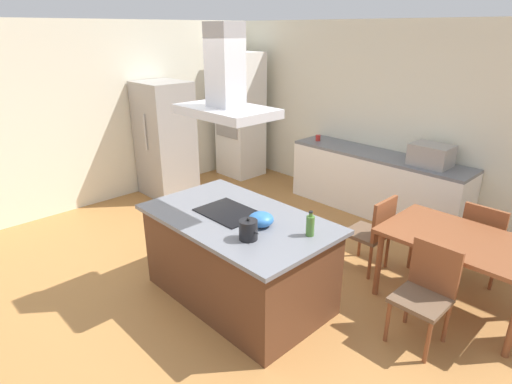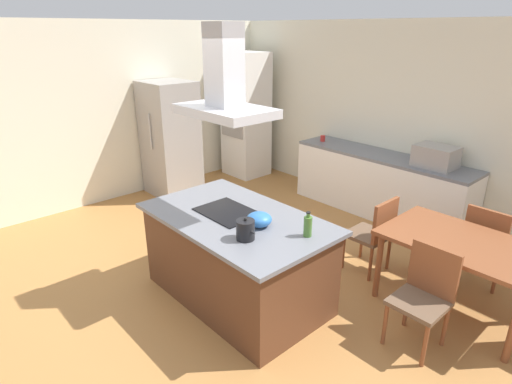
% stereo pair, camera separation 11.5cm
% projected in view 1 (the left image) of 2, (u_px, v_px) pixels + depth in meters
% --- Properties ---
extents(ground, '(16.00, 16.00, 0.00)m').
position_uv_depth(ground, '(327.00, 247.00, 5.29)').
color(ground, '#AD753D').
extents(wall_back, '(7.20, 0.10, 2.70)m').
position_uv_depth(wall_back, '(408.00, 121.00, 5.93)').
color(wall_back, silver).
rests_on(wall_back, ground).
extents(wall_left, '(0.10, 8.80, 2.70)m').
position_uv_depth(wall_left, '(142.00, 109.00, 6.79)').
color(wall_left, silver).
rests_on(wall_left, ground).
extents(kitchen_island, '(1.88, 1.12, 0.90)m').
position_uv_depth(kitchen_island, '(238.00, 258.00, 4.16)').
color(kitchen_island, '#59331E').
rests_on(kitchen_island, ground).
extents(cooktop, '(0.60, 0.44, 0.01)m').
position_uv_depth(cooktop, '(229.00, 212.00, 4.08)').
color(cooktop, black).
rests_on(cooktop, kitchen_island).
extents(tea_kettle, '(0.21, 0.16, 0.20)m').
position_uv_depth(tea_kettle, '(248.00, 230.00, 3.54)').
color(tea_kettle, black).
rests_on(tea_kettle, kitchen_island).
extents(olive_oil_bottle, '(0.07, 0.07, 0.23)m').
position_uv_depth(olive_oil_bottle, '(310.00, 225.00, 3.60)').
color(olive_oil_bottle, '#47722D').
rests_on(olive_oil_bottle, kitchen_island).
extents(mixing_bowl, '(0.23, 0.23, 0.13)m').
position_uv_depth(mixing_bowl, '(261.00, 219.00, 3.79)').
color(mixing_bowl, '#2D6BB7').
rests_on(mixing_bowl, kitchen_island).
extents(back_counter, '(2.64, 0.62, 0.90)m').
position_uv_depth(back_counter, '(375.00, 183.00, 6.15)').
color(back_counter, white).
rests_on(back_counter, ground).
extents(countertop_microwave, '(0.50, 0.38, 0.28)m').
position_uv_depth(countertop_microwave, '(431.00, 155.00, 5.44)').
color(countertop_microwave, '#9E9993').
rests_on(countertop_microwave, back_counter).
extents(coffee_mug_red, '(0.08, 0.08, 0.09)m').
position_uv_depth(coffee_mug_red, '(318.00, 138.00, 6.67)').
color(coffee_mug_red, red).
rests_on(coffee_mug_red, back_counter).
extents(wall_oven_stack, '(0.70, 0.66, 2.20)m').
position_uv_depth(wall_oven_stack, '(240.00, 115.00, 7.58)').
color(wall_oven_stack, white).
rests_on(wall_oven_stack, ground).
extents(refrigerator, '(0.80, 0.73, 1.82)m').
position_uv_depth(refrigerator, '(165.00, 140.00, 6.70)').
color(refrigerator, '#9E9993').
rests_on(refrigerator, ground).
extents(dining_table, '(1.40, 0.90, 0.75)m').
position_uv_depth(dining_table, '(461.00, 246.00, 3.95)').
color(dining_table, brown).
rests_on(dining_table, ground).
extents(chair_facing_back_wall, '(0.42, 0.42, 0.89)m').
position_uv_depth(chair_facing_back_wall, '(484.00, 238.00, 4.43)').
color(chair_facing_back_wall, brown).
rests_on(chair_facing_back_wall, ground).
extents(chair_facing_island, '(0.42, 0.42, 0.89)m').
position_uv_depth(chair_facing_island, '(427.00, 288.00, 3.57)').
color(chair_facing_island, brown).
rests_on(chair_facing_island, ground).
extents(chair_at_left_end, '(0.42, 0.42, 0.89)m').
position_uv_depth(chair_at_left_end, '(374.00, 229.00, 4.62)').
color(chair_at_left_end, brown).
rests_on(chair_at_left_end, ground).
extents(range_hood, '(0.90, 0.55, 0.78)m').
position_uv_depth(range_hood, '(225.00, 87.00, 3.64)').
color(range_hood, '#ADADB2').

